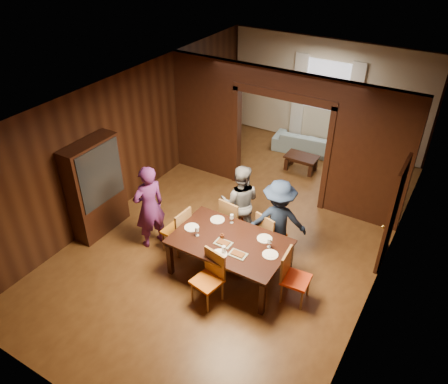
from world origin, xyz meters
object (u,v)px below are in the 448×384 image
Objects in this scene: dining_table at (230,257)px; coffee_table at (301,163)px; chair_far_l at (234,218)px; person_grey at (240,202)px; chair_left at (176,229)px; sofa at (308,143)px; hutch at (96,188)px; chair_far_r at (271,233)px; chair_near at (207,280)px; person_navy at (278,220)px; person_purple at (149,207)px; chair_right at (296,278)px.

dining_table is 2.51× the size of coffee_table.
chair_far_l is (-0.11, -3.20, 0.28)m from coffee_table.
person_grey is 1.35m from chair_left.
hutch is (-2.40, -5.35, 0.73)m from sofa.
chair_far_r is (1.61, 0.83, 0.00)m from chair_left.
hutch reaches higher than chair_far_r.
chair_near is at bearing 93.26° from chair_far_r.
dining_table is at bearing 101.88° from chair_near.
person_navy reaches higher than chair_far_l.
chair_left is 0.48× the size of hutch.
person_purple is 1.94m from chair_near.
person_grey is 0.86m from chair_far_r.
chair_far_l is at bearing 84.68° from sofa.
dining_table is (-0.50, -0.90, -0.44)m from person_navy.
chair_left is (-0.68, -5.09, 0.21)m from sofa.
chair_far_l and chair_near have the same top height.
sofa is at bearing -61.62° from chair_far_r.
hutch reaches higher than chair_right.
chair_left is at bearing 8.49° from hutch.
person_purple reaches higher than dining_table.
dining_table is 2.07× the size of chair_left.
chair_left is 1.00× the size of chair_near.
person_navy is 1.12m from dining_table.
person_purple is 1.21m from hutch.
chair_near is at bearing 88.32° from person_purple.
hutch reaches higher than sofa.
sofa is (-1.04, 4.24, -0.55)m from person_navy.
coffee_table is at bearing -85.44° from chair_far_l.
person_navy reaches higher than chair_far_r.
person_grey is at bearing 53.78° from chair_right.
person_grey is at bearing 150.09° from person_purple.
chair_left reaches higher than sofa.
person_grey is 1.65× the size of chair_far_l.
chair_near is at bearing -86.09° from coffee_table.
sofa is at bearing 176.60° from chair_left.
dining_table is at bearing 89.21° from sofa.
chair_left and chair_far_r have the same top height.
person_grey is 4.12m from sofa.
chair_far_l is (-0.93, 0.02, -0.33)m from person_navy.
chair_left is 1.00× the size of chair_far_l.
person_navy is 0.99m from chair_far_l.
dining_table is 2.07× the size of chair_far_l.
coffee_table is at bearing -178.01° from person_purple.
chair_right is at bearing 1.14° from dining_table.
hutch is at bearing 34.19° from chair_far_r.
person_purple is 1.09× the size of person_grey.
chair_left is 1.00× the size of chair_right.
person_navy is 1.69× the size of chair_far_r.
person_navy reaches higher than coffee_table.
person_navy reaches higher than sofa.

